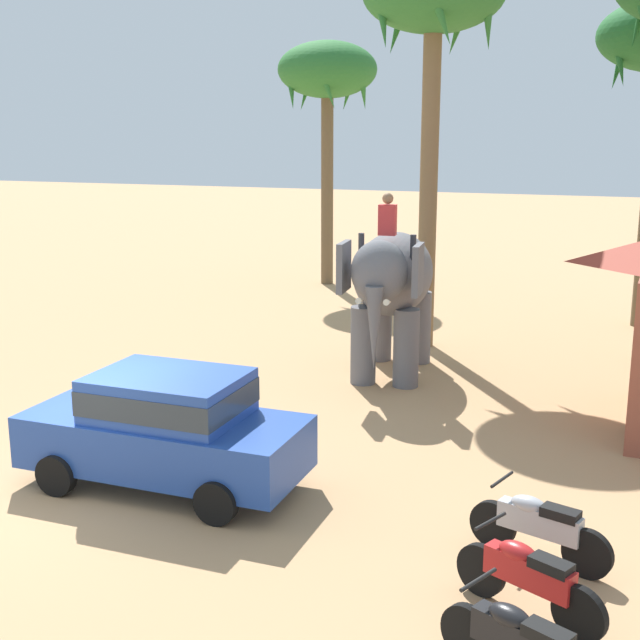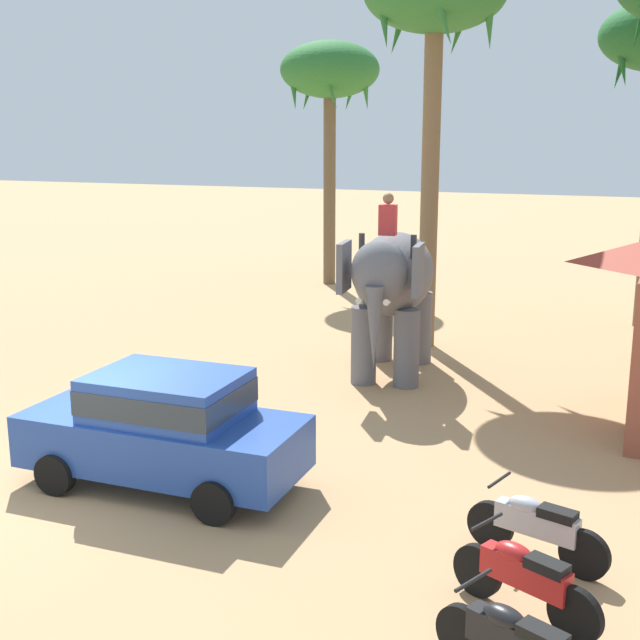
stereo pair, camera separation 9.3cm
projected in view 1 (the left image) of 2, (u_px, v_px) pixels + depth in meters
ground_plane at (89, 487)px, 12.17m from camera, size 120.00×120.00×0.00m
car_sedan_foreground at (166, 425)px, 12.02m from camera, size 4.10×1.88×1.70m
elephant_with_mahout at (391, 283)px, 17.27m from camera, size 1.95×3.96×3.88m
motorcycle_second_in_row at (528, 577)px, 8.83m from camera, size 1.67×0.90×0.94m
motorcycle_mid_row at (539, 526)px, 9.97m from camera, size 1.75×0.74×0.94m
palm_tree_left_of_road at (434, 5)px, 18.44m from camera, size 3.20×3.20×8.96m
palm_tree_far_back at (327, 77)px, 26.80m from camera, size 3.20×3.20×7.87m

